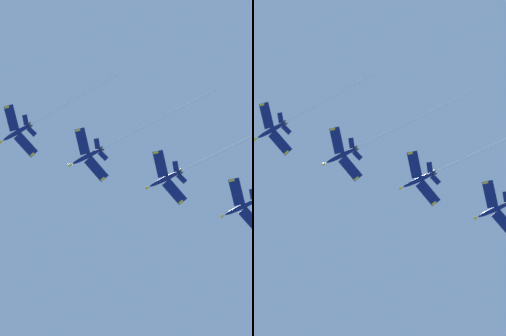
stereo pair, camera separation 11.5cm
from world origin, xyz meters
The scene contains 3 objects.
jet_lead centered at (-13.57, 11.80, 153.48)m, with size 27.11×43.13×10.49m.
jet_second centered at (-21.95, 38.29, 149.76)m, with size 29.80×50.48×11.41m.
jet_third centered at (-30.19, 65.09, 147.09)m, with size 28.39×47.39×10.81m.
Camera 2 is at (-24.86, 43.14, 1.79)m, focal length 46.65 mm.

